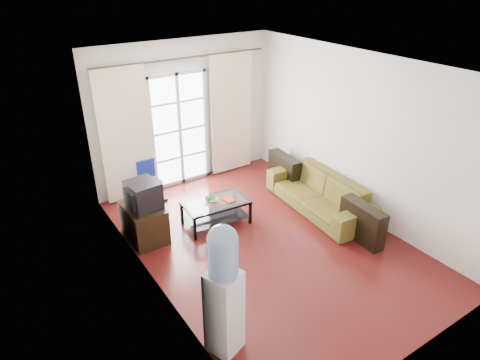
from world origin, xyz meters
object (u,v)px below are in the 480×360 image
coffee_table (216,209)px  water_cooler (224,289)px  crt_tv (142,195)px  tv_stand (144,222)px  sofa (319,193)px  task_chair (152,192)px

coffee_table → water_cooler: water_cooler is taller
water_cooler → coffee_table: bearing=40.8°
crt_tv → tv_stand: bearing=86.7°
sofa → crt_tv: bearing=-100.6°
crt_tv → task_chair: crt_tv is taller
coffee_table → water_cooler: bearing=-118.5°
task_chair → coffee_table: bearing=-64.0°
tv_stand → task_chair: bearing=60.6°
coffee_table → tv_stand: (-1.13, 0.26, 0.01)m
task_chair → sofa: bearing=-38.4°
sofa → tv_stand: sofa is taller
sofa → water_cooler: 3.44m
crt_tv → water_cooler: size_ratio=0.32×
coffee_table → water_cooler: (-1.22, -2.25, 0.57)m
tv_stand → crt_tv: crt_tv is taller
sofa → task_chair: (-2.35, 1.74, -0.07)m
crt_tv → water_cooler: water_cooler is taller
sofa → tv_stand: 2.98m
coffee_table → crt_tv: size_ratio=2.13×
tv_stand → water_cooler: size_ratio=0.48×
coffee_table → task_chair: (-0.62, 1.18, -0.03)m
tv_stand → crt_tv: size_ratio=1.51×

